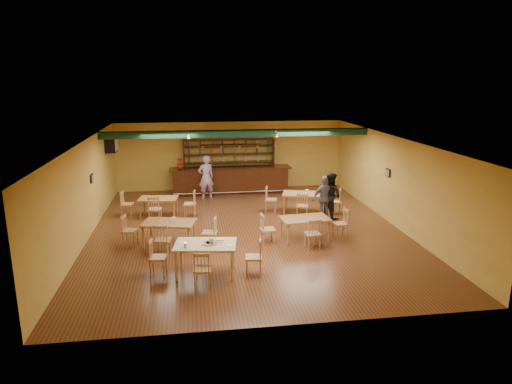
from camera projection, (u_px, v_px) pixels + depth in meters
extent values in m
plane|color=#552918|center=(247.00, 231.00, 15.11)|extent=(12.00, 12.00, 0.00)
cube|color=#103220|center=(237.00, 133.00, 17.10)|extent=(10.00, 0.30, 0.25)
cube|color=silver|center=(189.00, 130.00, 17.41)|extent=(0.05, 2.50, 0.05)
cube|color=silver|center=(272.00, 129.00, 17.85)|extent=(0.05, 2.50, 0.05)
cube|color=silver|center=(111.00, 145.00, 17.91)|extent=(0.34, 0.70, 0.48)
cube|color=black|center=(92.00, 178.00, 14.97)|extent=(0.04, 0.34, 0.28)
cube|color=black|center=(388.00, 173.00, 15.86)|extent=(0.04, 0.34, 0.28)
cube|color=black|center=(231.00, 180.00, 19.91)|extent=(5.19, 0.85, 1.13)
cube|color=black|center=(229.00, 164.00, 20.37)|extent=(4.01, 0.40, 2.28)
imported|color=#B02610|center=(180.00, 163.00, 19.42)|extent=(0.33, 0.33, 0.46)
cube|color=olive|center=(159.00, 207.00, 16.62)|extent=(1.45, 0.99, 0.68)
cube|color=olive|center=(303.00, 203.00, 17.06)|extent=(1.66, 1.26, 0.74)
cube|color=olive|center=(169.00, 234.00, 13.65)|extent=(1.68, 1.22, 0.76)
cube|color=olive|center=(305.00, 229.00, 14.12)|extent=(1.54, 1.01, 0.73)
cube|color=tan|center=(206.00, 259.00, 11.70)|extent=(1.66, 1.19, 0.82)
cylinder|color=silver|center=(210.00, 243.00, 11.61)|extent=(0.46, 0.46, 0.01)
cylinder|color=#EAE5C6|center=(185.00, 245.00, 11.36)|extent=(0.08, 0.08, 0.11)
cube|color=white|center=(220.00, 239.00, 11.86)|extent=(0.21, 0.16, 0.03)
cube|color=silver|center=(216.00, 242.00, 11.69)|extent=(0.33, 0.23, 0.00)
cylinder|color=white|center=(230.00, 245.00, 11.47)|extent=(0.25, 0.25, 0.01)
imported|color=purple|center=(206.00, 177.00, 18.88)|extent=(0.76, 0.61, 1.81)
imported|color=black|center=(331.00, 195.00, 16.28)|extent=(0.94, 1.01, 1.67)
imported|color=slate|center=(324.00, 198.00, 16.11)|extent=(0.98, 0.55, 1.57)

